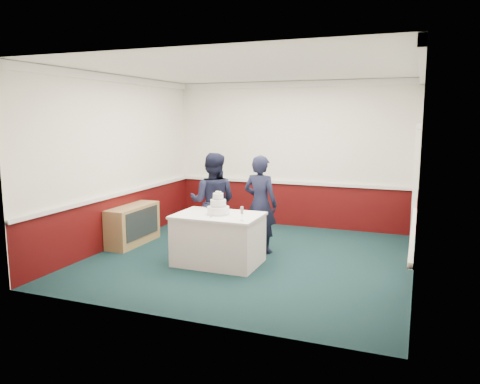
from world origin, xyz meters
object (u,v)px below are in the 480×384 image
(champagne_flute, at_px, (242,211))
(person_man, at_px, (213,202))
(wedding_cake, at_px, (218,207))
(person_woman, at_px, (260,204))
(sideboard, at_px, (133,225))
(cake_table, at_px, (218,239))
(cake_knife, at_px, (211,217))

(champagne_flute, height_order, person_man, person_man)
(wedding_cake, distance_m, person_man, 0.80)
(wedding_cake, relative_size, champagne_flute, 1.78)
(person_man, distance_m, person_woman, 0.82)
(person_woman, bearing_deg, wedding_cake, 73.47)
(sideboard, relative_size, person_woman, 0.73)
(sideboard, xyz_separation_m, champagne_flute, (2.41, -0.78, 0.58))
(cake_table, xyz_separation_m, cake_knife, (-0.03, -0.20, 0.39))
(cake_knife, bearing_deg, sideboard, 145.14)
(wedding_cake, bearing_deg, person_woman, 65.10)
(cake_knife, height_order, champagne_flute, champagne_flute)
(cake_knife, relative_size, person_woman, 0.13)
(cake_table, bearing_deg, wedding_cake, 90.00)
(cake_table, distance_m, person_woman, 1.03)
(cake_knife, relative_size, champagne_flute, 1.07)
(champagne_flute, bearing_deg, sideboard, 161.98)
(cake_table, relative_size, person_woman, 0.80)
(champagne_flute, bearing_deg, person_woman, 95.19)
(wedding_cake, bearing_deg, cake_knife, -98.53)
(wedding_cake, distance_m, champagne_flute, 0.57)
(person_man, bearing_deg, champagne_flute, 122.61)
(person_man, relative_size, person_woman, 1.02)
(person_woman, bearing_deg, person_man, 19.95)
(wedding_cake, relative_size, person_woman, 0.22)
(person_woman, bearing_deg, cake_knife, 76.34)
(sideboard, height_order, cake_knife, cake_knife)
(champagne_flute, height_order, person_woman, person_woman)
(cake_table, distance_m, champagne_flute, 0.78)
(cake_table, xyz_separation_m, wedding_cake, (-0.00, 0.00, 0.50))
(cake_table, height_order, person_woman, person_woman)
(wedding_cake, bearing_deg, person_man, 120.38)
(person_man, bearing_deg, cake_knife, 102.44)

